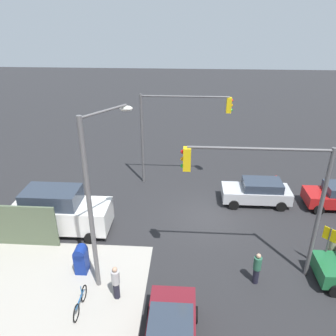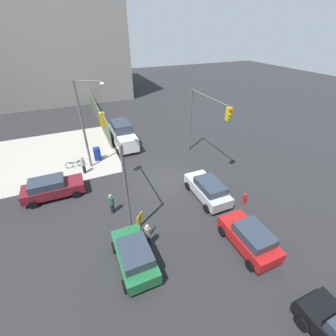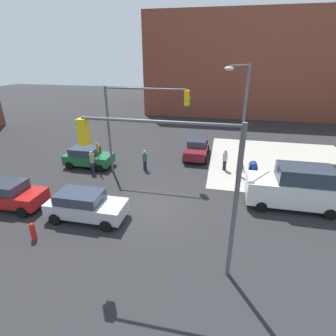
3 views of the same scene
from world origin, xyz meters
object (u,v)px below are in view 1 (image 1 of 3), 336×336
Objects in this scene: traffic_signal_se_corner at (176,121)px; sedan_silver at (257,192)px; pedestrian_crossing at (116,282)px; pedestrian_walking_north at (331,250)px; street_lamp_corner at (95,192)px; mailbox_blue at (81,258)px; van_white_delivery at (60,211)px; pedestrian_waiting at (257,268)px; bicycle_leaning_on_fence at (80,302)px; traffic_signal_nw_corner at (267,187)px; fire_hydrant at (275,181)px.

traffic_signal_se_corner reaches higher than sedan_silver.
pedestrian_crossing is 10.36m from pedestrian_walking_north.
street_lamp_corner reaches higher than mailbox_blue.
pedestrian_crossing is at bearing 79.24° from traffic_signal_se_corner.
street_lamp_corner is (2.89, 9.99, 0.03)m from traffic_signal_se_corner.
van_white_delivery is (6.24, 6.30, -3.39)m from traffic_signal_se_corner.
mailbox_blue is at bearing 107.43° from pedestrian_crossing.
pedestrian_crossing is (-4.15, 4.70, -0.40)m from van_white_delivery.
van_white_delivery reaches higher than pedestrian_crossing.
sedan_silver is 12.25m from van_white_delivery.
street_lamp_corner reaches higher than pedestrian_crossing.
pedestrian_waiting reaches higher than mailbox_blue.
pedestrian_crossing is at bearing -153.54° from bicycle_leaning_on_fence.
pedestrian_waiting is at bearing 16.26° from pedestrian_walking_north.
traffic_signal_nw_corner is at bearing 115.17° from traffic_signal_se_corner.
pedestrian_crossing is 1.02× the size of pedestrian_waiting.
pedestrian_crossing is at bearing 11.15° from pedestrian_walking_north.
fire_hydrant is 14.12m from pedestrian_crossing.
traffic_signal_se_corner is 8.26m from fire_hydrant.
pedestrian_crossing is (7.50, 8.47, 0.03)m from sedan_silver.
traffic_signal_nw_corner is at bearing -18.15° from pedestrian_crossing.
mailbox_blue is 11.78m from sedan_silver.
van_white_delivery is 3.20× the size of pedestrian_crossing.
street_lamp_corner is 5.59× the size of mailbox_blue.
bicycle_leaning_on_fence is (10.60, 11.40, -0.14)m from fire_hydrant.
traffic_signal_se_corner reaches higher than pedestrian_crossing.
fire_hydrant is (-7.11, 0.30, -4.19)m from traffic_signal_se_corner.
fire_hydrant is at bearing -88.25° from pedestrian_walking_north.
traffic_signal_se_corner is 6.91× the size of fire_hydrant.
bicycle_leaning_on_fence is at bearing 105.28° from mailbox_blue.
pedestrian_waiting is at bearing 79.76° from sedan_silver.
pedestrian_crossing is at bearing 143.13° from mailbox_blue.
pedestrian_walking_north is (-3.80, -1.40, 0.08)m from pedestrian_waiting.
pedestrian_waiting is 4.05m from pedestrian_walking_north.
traffic_signal_se_corner is 1.50× the size of sedan_silver.
van_white_delivery is 10.90m from pedestrian_waiting.
fire_hydrant is 14.66m from van_white_delivery.
pedestrian_crossing is 0.94× the size of pedestrian_walking_north.
fire_hydrant is at bearing 13.61° from pedestrian_crossing.
sedan_silver is at bearing 52.58° from fire_hydrant.
mailbox_blue is at bearing 165.65° from pedestrian_waiting.
fire_hydrant is (-11.20, -9.20, -0.28)m from mailbox_blue.
sedan_silver reaches higher than fire_hydrant.
street_lamp_corner is 7.99m from pedestrian_waiting.
street_lamp_corner reaches higher than pedestrian_walking_north.
street_lamp_corner reaches higher than sedan_silver.
street_lamp_corner is 1.48× the size of van_white_delivery.
traffic_signal_nw_corner is at bearing -176.56° from mailbox_blue.
fire_hydrant is 8.05m from pedestrian_walking_north.
traffic_signal_nw_corner is 3.63× the size of pedestrian_walking_north.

